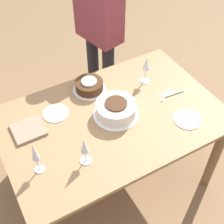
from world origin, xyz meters
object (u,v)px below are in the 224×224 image
(cake_front_chocolate, at_px, (89,86))
(person_cutting, at_px, (99,18))
(wine_glass_far, at_px, (84,147))
(cake_center_white, at_px, (116,109))
(wine_glass_near, at_px, (35,154))
(wine_glass_extra, at_px, (146,65))

(cake_front_chocolate, relative_size, person_cutting, 0.15)
(cake_front_chocolate, distance_m, wine_glass_far, 0.63)
(cake_center_white, relative_size, cake_front_chocolate, 1.28)
(person_cutting, bearing_deg, wine_glass_near, -55.83)
(wine_glass_near, distance_m, wine_glass_extra, 1.03)
(cake_front_chocolate, xyz_separation_m, person_cutting, (-0.38, -0.56, 0.16))
(wine_glass_near, xyz_separation_m, wine_glass_far, (-0.26, 0.08, -0.03))
(wine_glass_extra, distance_m, person_cutting, 0.68)
(cake_front_chocolate, bearing_deg, wine_glass_near, 40.32)
(wine_glass_near, xyz_separation_m, person_cutting, (-0.94, -1.03, 0.04))
(cake_front_chocolate, distance_m, person_cutting, 0.69)
(wine_glass_extra, bearing_deg, wine_glass_far, 31.57)
(wine_glass_far, relative_size, wine_glass_extra, 0.91)
(cake_center_white, distance_m, cake_front_chocolate, 0.31)
(person_cutting, bearing_deg, cake_center_white, -34.58)
(wine_glass_near, relative_size, wine_glass_far, 1.17)
(cake_center_white, distance_m, person_cutting, 0.94)
(cake_center_white, xyz_separation_m, person_cutting, (-0.33, -0.87, 0.15))
(wine_glass_far, distance_m, wine_glass_extra, 0.83)
(cake_front_chocolate, height_order, person_cutting, person_cutting)
(person_cutting, bearing_deg, cake_front_chocolate, -47.66)
(cake_center_white, height_order, wine_glass_near, wine_glass_near)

